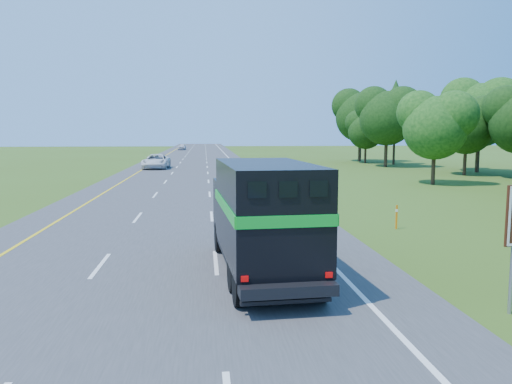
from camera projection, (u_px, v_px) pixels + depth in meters
road at (191, 171)px, 54.52m from camera, size 15.00×260.00×0.04m
lane_markings at (191, 171)px, 54.51m from camera, size 11.15×260.00×0.01m
horse_truck at (262, 215)px, 14.61m from camera, size 2.77×7.69×3.35m
white_suv at (156, 161)px, 57.94m from camera, size 3.05×6.14×1.67m
far_car at (182, 147)px, 119.02m from camera, size 1.91×4.32×1.45m
delineator at (397, 216)px, 21.89m from camera, size 0.09×0.05×1.07m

